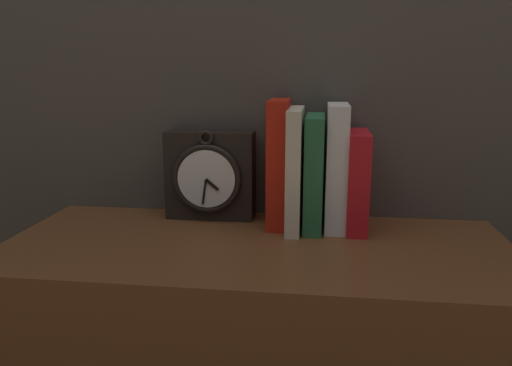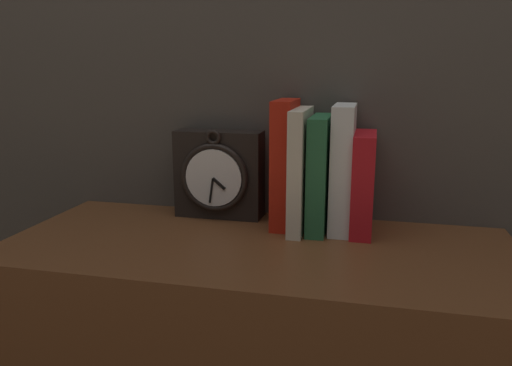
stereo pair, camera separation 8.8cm
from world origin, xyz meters
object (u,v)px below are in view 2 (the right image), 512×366
object	(u,v)px
book_slot3_white	(343,169)
book_slot4_red	(363,183)
book_slot0_red	(285,164)
book_slot1_cream	(300,170)
clock	(219,174)
book_slot2_green	(320,174)

from	to	relation	value
book_slot3_white	book_slot4_red	xyz separation A→B (m)	(0.04, -0.00, -0.03)
book_slot0_red	book_slot1_cream	xyz separation A→B (m)	(0.03, -0.02, -0.01)
clock	book_slot4_red	distance (m)	0.30
book_slot0_red	book_slot3_white	xyz separation A→B (m)	(0.11, -0.00, -0.00)
book_slot1_cream	book_slot0_red	bearing A→B (deg)	153.99
book_slot0_red	book_slot4_red	distance (m)	0.16
book_slot4_red	book_slot1_cream	bearing A→B (deg)	-175.95
book_slot0_red	book_slot1_cream	size ratio (longest dim) A/B	1.06
book_slot2_green	book_slot3_white	world-z (taller)	book_slot3_white
book_slot0_red	book_slot3_white	bearing A→B (deg)	-1.76
book_slot1_cream	book_slot2_green	bearing A→B (deg)	8.98
book_slot1_cream	book_slot2_green	distance (m)	0.04
book_slot0_red	book_slot1_cream	distance (m)	0.04
book_slot0_red	book_slot4_red	size ratio (longest dim) A/B	1.31
book_slot2_green	book_slot1_cream	bearing A→B (deg)	-171.02
book_slot1_cream	book_slot3_white	world-z (taller)	book_slot3_white
book_slot2_green	book_slot4_red	world-z (taller)	book_slot2_green
clock	book_slot0_red	bearing A→B (deg)	-9.77
book_slot2_green	book_slot3_white	distance (m)	0.05
clock	book_slot1_cream	xyz separation A→B (m)	(0.18, -0.04, 0.03)
clock	book_slot2_green	xyz separation A→B (m)	(0.22, -0.04, 0.02)
book_slot0_red	book_slot3_white	size ratio (longest dim) A/B	1.03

